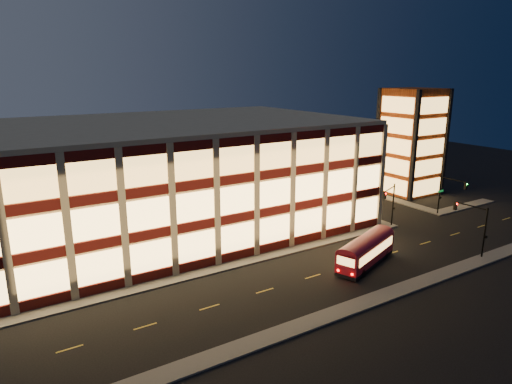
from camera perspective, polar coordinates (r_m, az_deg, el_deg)
ground at (r=50.97m, az=-0.76°, el=-9.10°), size 200.00×200.00×0.00m
sidewalk_office_south at (r=50.38m, az=-4.31°, el=-9.35°), size 54.00×2.00×0.15m
sidewalk_office_east at (r=76.71m, az=7.25°, el=-0.89°), size 2.00×30.00×0.15m
sidewalk_tower_south at (r=78.89m, az=24.42°, el=-1.68°), size 14.00×2.00×0.15m
sidewalk_tower_west at (r=83.94m, az=13.06°, el=0.21°), size 2.00×30.00×0.15m
sidewalk_near at (r=41.60m, az=9.00°, el=-15.04°), size 100.00×2.00×0.15m
office_building at (r=62.03m, az=-11.33°, el=2.03°), size 50.45×30.45×14.50m
stair_tower at (r=83.32m, az=18.80°, el=5.97°), size 8.60×8.60×18.00m
traffic_signal_far at (r=63.55m, az=16.43°, el=-0.91°), size 3.79×1.87×6.00m
traffic_signal_right at (r=71.76m, az=22.94°, el=0.27°), size 1.20×4.37×6.00m
traffic_signal_near at (r=58.19m, az=25.58°, el=-3.20°), size 0.32×4.45×6.00m
trolley_bus at (r=51.74m, az=13.59°, el=-6.97°), size 9.98×5.63×3.30m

